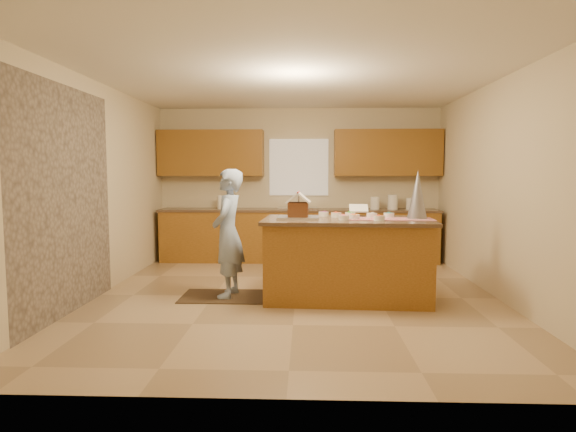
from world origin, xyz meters
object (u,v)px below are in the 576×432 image
(tinsel_tree, at_px, (417,194))
(gingerbread_house, at_px, (298,207))
(boy, at_px, (228,233))
(island_base, at_px, (347,261))

(tinsel_tree, height_order, gingerbread_house, tinsel_tree)
(boy, xyz_separation_m, gingerbread_house, (0.87, -0.07, 0.33))
(boy, relative_size, gingerbread_house, 5.02)
(island_base, xyz_separation_m, tinsel_tree, (0.84, 0.01, 0.82))
(island_base, relative_size, boy, 1.23)
(island_base, distance_m, boy, 1.50)
(island_base, xyz_separation_m, gingerbread_house, (-0.60, -0.03, 0.66))
(island_base, height_order, gingerbread_house, gingerbread_house)
(boy, bearing_deg, island_base, 93.82)
(tinsel_tree, xyz_separation_m, boy, (-2.31, 0.03, -0.49))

